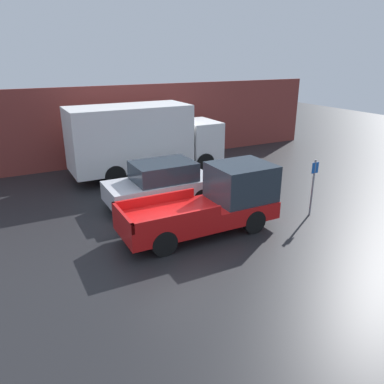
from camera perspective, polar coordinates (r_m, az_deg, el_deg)
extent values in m
plane|color=#232326|center=(12.26, -2.99, -7.31)|extent=(60.00, 60.00, 0.00)
cube|color=brown|center=(20.60, -14.88, 9.52)|extent=(28.00, 0.15, 4.16)
cube|color=red|center=(12.45, 1.06, -3.50)|extent=(5.31, 1.91, 0.58)
cube|color=#28333D|center=(12.95, 7.49, 1.59)|extent=(2.02, 1.79, 1.24)
cube|color=red|center=(12.57, -5.70, -1.15)|extent=(2.92, 0.10, 0.32)
cube|color=red|center=(11.04, -2.13, -4.18)|extent=(2.92, 0.10, 0.32)
cube|color=red|center=(11.36, -10.56, -3.81)|extent=(0.10, 1.91, 0.32)
cylinder|color=black|center=(14.00, 5.32, -1.94)|extent=(0.81, 0.26, 0.81)
cylinder|color=black|center=(12.75, 9.40, -4.44)|extent=(0.81, 0.26, 0.81)
cylinder|color=black|center=(12.64, -7.37, -4.55)|extent=(0.81, 0.26, 0.81)
cylinder|color=black|center=(11.24, -4.32, -7.74)|extent=(0.81, 0.26, 0.81)
cube|color=silver|center=(14.87, -4.79, 0.50)|extent=(4.31, 1.96, 0.72)
cube|color=#28333D|center=(14.69, -4.41, 3.22)|extent=(2.37, 1.72, 0.72)
cylinder|color=black|center=(16.25, -1.65, 1.15)|extent=(0.72, 0.22, 0.72)
cylinder|color=black|center=(14.78, 1.35, -0.82)|extent=(0.72, 0.22, 0.72)
cylinder|color=black|center=(15.34, -10.64, -0.38)|extent=(0.72, 0.22, 0.72)
cylinder|color=black|center=(13.77, -8.42, -2.66)|extent=(0.72, 0.22, 0.72)
cube|color=white|center=(19.97, 1.14, 8.01)|extent=(1.65, 2.37, 1.96)
cube|color=white|center=(18.37, -9.49, 8.26)|extent=(5.71, 2.50, 2.96)
cylinder|color=black|center=(21.01, -1.07, 5.95)|extent=(0.98, 0.30, 0.98)
cylinder|color=black|center=(19.12, 1.94, 4.50)|extent=(0.98, 0.30, 0.98)
cylinder|color=black|center=(19.44, -13.56, 4.21)|extent=(0.98, 0.30, 0.98)
cylinder|color=black|center=(17.37, -11.68, 2.46)|extent=(0.98, 0.30, 0.98)
cylinder|color=gray|center=(14.40, 17.88, 0.61)|extent=(0.07, 0.07, 2.14)
cube|color=blue|center=(14.16, 18.27, 3.52)|extent=(0.30, 0.02, 0.40)
cube|color=#194CB2|center=(20.94, -10.92, 5.56)|extent=(0.45, 0.40, 1.00)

